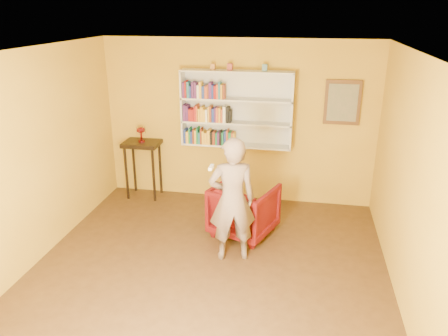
{
  "coord_description": "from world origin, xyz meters",
  "views": [
    {
      "loc": [
        1.07,
        -4.47,
        3.15
      ],
      "look_at": [
        0.09,
        0.75,
        1.18
      ],
      "focal_mm": 35.0,
      "sensor_mm": 36.0,
      "label": 1
    }
  ],
  "objects_px": {
    "ruby_lustre": "(141,131)",
    "person": "(232,200)",
    "armchair": "(244,209)",
    "console_table": "(142,151)",
    "bookshelf": "(237,109)"
  },
  "relations": [
    {
      "from": "armchair",
      "to": "person",
      "type": "distance_m",
      "value": 0.82
    },
    {
      "from": "ruby_lustre",
      "to": "person",
      "type": "bearing_deg",
      "value": -42.81
    },
    {
      "from": "ruby_lustre",
      "to": "armchair",
      "type": "height_order",
      "value": "ruby_lustre"
    },
    {
      "from": "ruby_lustre",
      "to": "armchair",
      "type": "bearing_deg",
      "value": -28.24
    },
    {
      "from": "bookshelf",
      "to": "person",
      "type": "height_order",
      "value": "bookshelf"
    },
    {
      "from": "person",
      "to": "console_table",
      "type": "bearing_deg",
      "value": -59.42
    },
    {
      "from": "console_table",
      "to": "person",
      "type": "height_order",
      "value": "person"
    },
    {
      "from": "bookshelf",
      "to": "console_table",
      "type": "relative_size",
      "value": 1.81
    },
    {
      "from": "bookshelf",
      "to": "armchair",
      "type": "bearing_deg",
      "value": -75.67
    },
    {
      "from": "ruby_lustre",
      "to": "armchair",
      "type": "xyz_separation_m",
      "value": [
        1.91,
        -1.03,
        -0.79
      ]
    },
    {
      "from": "armchair",
      "to": "console_table",
      "type": "bearing_deg",
      "value": -7.65
    },
    {
      "from": "ruby_lustre",
      "to": "bookshelf",
      "type": "bearing_deg",
      "value": 5.67
    },
    {
      "from": "bookshelf",
      "to": "console_table",
      "type": "distance_m",
      "value": 1.79
    },
    {
      "from": "bookshelf",
      "to": "armchair",
      "type": "height_order",
      "value": "bookshelf"
    },
    {
      "from": "armchair",
      "to": "ruby_lustre",
      "type": "bearing_deg",
      "value": -7.65
    }
  ]
}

